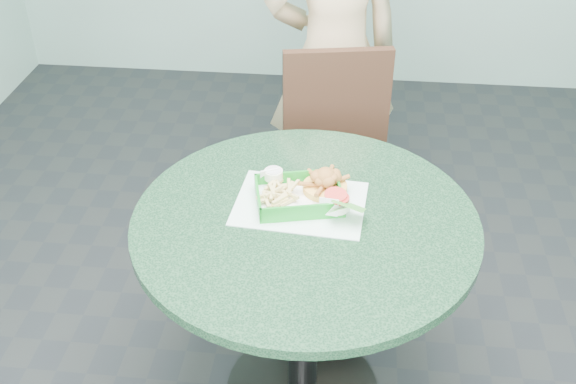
# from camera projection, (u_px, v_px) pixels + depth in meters

# --- Properties ---
(cafe_table) EXTENTS (0.99, 0.99, 0.75)m
(cafe_table) POSITION_uv_depth(u_px,v_px,m) (304.00, 268.00, 2.01)
(cafe_table) COLOR black
(cafe_table) RESTS_ON floor
(dining_chair) EXTENTS (0.41, 0.41, 0.93)m
(dining_chair) POSITION_uv_depth(u_px,v_px,m) (333.00, 157.00, 2.60)
(dining_chair) COLOR black
(dining_chair) RESTS_ON floor
(diner_person) EXTENTS (0.69, 0.57, 1.64)m
(diner_person) POSITION_uv_depth(u_px,v_px,m) (334.00, 49.00, 2.73)
(diner_person) COLOR beige
(diner_person) RESTS_ON floor
(placemat) EXTENTS (0.39, 0.31, 0.00)m
(placemat) POSITION_uv_depth(u_px,v_px,m) (300.00, 209.00, 1.97)
(placemat) COLOR silver
(placemat) RESTS_ON cafe_table
(food_basket) EXTENTS (0.24, 0.18, 0.05)m
(food_basket) POSITION_uv_depth(u_px,v_px,m) (299.00, 204.00, 1.96)
(food_basket) COLOR #158F23
(food_basket) RESTS_ON placemat
(crab_sandwich) EXTENTS (0.13, 0.13, 0.08)m
(crab_sandwich) POSITION_uv_depth(u_px,v_px,m) (328.00, 190.00, 1.96)
(crab_sandwich) COLOR gold
(crab_sandwich) RESTS_ON food_basket
(fries_pile) EXTENTS (0.13, 0.14, 0.04)m
(fries_pile) POSITION_uv_depth(u_px,v_px,m) (280.00, 194.00, 1.96)
(fries_pile) COLOR #DEC372
(fries_pile) RESTS_ON food_basket
(sauce_ramekin) EXTENTS (0.06, 0.06, 0.03)m
(sauce_ramekin) POSITION_uv_depth(u_px,v_px,m) (280.00, 177.00, 2.02)
(sauce_ramekin) COLOR white
(sauce_ramekin) RESTS_ON food_basket
(garnish_cup) EXTENTS (0.12, 0.11, 0.05)m
(garnish_cup) POSITION_uv_depth(u_px,v_px,m) (335.00, 213.00, 1.88)
(garnish_cup) COLOR white
(garnish_cup) RESTS_ON food_basket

